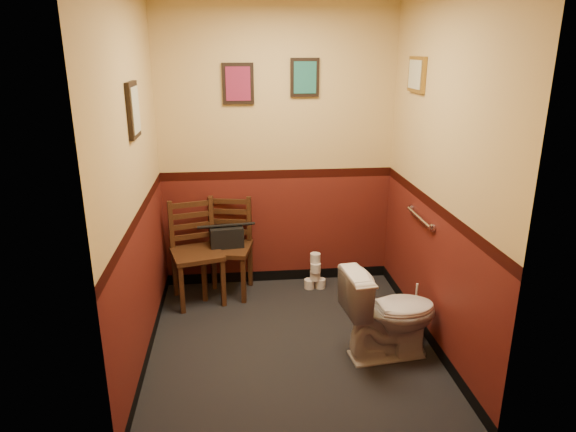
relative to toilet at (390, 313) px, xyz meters
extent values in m
cube|color=black|center=(-0.72, 0.21, -0.36)|extent=(2.20, 2.40, 0.00)
cube|color=#571A13|center=(-0.72, 1.41, 0.99)|extent=(2.20, 0.00, 2.70)
cube|color=#571A13|center=(-0.72, -0.99, 0.99)|extent=(2.20, 0.00, 2.70)
cube|color=#571A13|center=(-1.82, 0.21, 0.99)|extent=(0.00, 2.40, 2.70)
cube|color=#571A13|center=(0.38, 0.21, 0.99)|extent=(0.00, 2.40, 2.70)
cylinder|color=silver|center=(0.34, 0.46, 0.59)|extent=(0.03, 0.50, 0.03)
cylinder|color=silver|center=(0.36, 0.21, 0.59)|extent=(0.02, 0.06, 0.06)
cylinder|color=silver|center=(0.36, 0.71, 0.59)|extent=(0.02, 0.06, 0.06)
cube|color=black|center=(-1.07, 1.40, 1.59)|extent=(0.28, 0.03, 0.36)
cube|color=maroon|center=(-1.07, 1.38, 1.59)|extent=(0.22, 0.01, 0.30)
cube|color=black|center=(-0.47, 1.40, 1.64)|extent=(0.26, 0.03, 0.34)
cube|color=#216B63|center=(-0.47, 1.38, 1.64)|extent=(0.20, 0.01, 0.28)
cube|color=black|center=(-1.80, 0.31, 1.49)|extent=(0.03, 0.30, 0.38)
cube|color=beige|center=(-1.79, 0.31, 1.49)|extent=(0.01, 0.24, 0.31)
cube|color=olive|center=(0.36, 0.81, 1.69)|extent=(0.03, 0.34, 0.28)
cube|color=beige|center=(0.34, 0.81, 1.69)|extent=(0.01, 0.28, 0.22)
imported|color=white|center=(0.00, 0.00, 0.00)|extent=(0.77, 0.49, 0.71)
cylinder|color=silver|center=(0.28, 0.22, -0.29)|extent=(0.13, 0.13, 0.13)
cylinder|color=silver|center=(0.28, 0.22, -0.06)|extent=(0.02, 0.02, 0.38)
cube|color=#4A2916|center=(-1.49, 1.06, 0.11)|extent=(0.54, 0.54, 0.04)
cube|color=#4A2916|center=(-1.62, 0.83, -0.12)|extent=(0.05, 0.05, 0.47)
cube|color=#4A2916|center=(-1.72, 1.19, -0.12)|extent=(0.05, 0.05, 0.47)
cube|color=#4A2916|center=(-1.26, 0.93, -0.12)|extent=(0.05, 0.05, 0.47)
cube|color=#4A2916|center=(-1.36, 1.29, -0.12)|extent=(0.05, 0.05, 0.47)
cube|color=#4A2916|center=(-1.72, 1.20, 0.35)|extent=(0.05, 0.05, 0.47)
cube|color=#4A2916|center=(-1.36, 1.29, 0.35)|extent=(0.05, 0.05, 0.47)
cube|color=#4A2916|center=(-1.54, 1.24, 0.22)|extent=(0.35, 0.12, 0.05)
cube|color=#4A2916|center=(-1.54, 1.24, 0.32)|extent=(0.35, 0.12, 0.05)
cube|color=#4A2916|center=(-1.54, 1.24, 0.42)|extent=(0.35, 0.12, 0.05)
cube|color=#4A2916|center=(-1.54, 1.24, 0.53)|extent=(0.35, 0.12, 0.05)
cube|color=#4A2916|center=(-1.22, 1.18, 0.10)|extent=(0.51, 0.51, 0.04)
cube|color=#4A2916|center=(-1.44, 1.04, -0.13)|extent=(0.05, 0.05, 0.46)
cube|color=#4A2916|center=(-1.36, 1.40, -0.13)|extent=(0.05, 0.05, 0.46)
cube|color=#4A2916|center=(-1.08, 0.97, -0.13)|extent=(0.05, 0.05, 0.46)
cube|color=#4A2916|center=(-1.00, 1.33, -0.13)|extent=(0.05, 0.05, 0.46)
cube|color=#4A2916|center=(-1.36, 1.41, 0.33)|extent=(0.05, 0.04, 0.46)
cube|color=#4A2916|center=(-1.00, 1.33, 0.33)|extent=(0.05, 0.04, 0.46)
cube|color=#4A2916|center=(-1.18, 1.37, 0.20)|extent=(0.34, 0.09, 0.05)
cube|color=#4A2916|center=(-1.18, 1.37, 0.31)|extent=(0.34, 0.09, 0.05)
cube|color=#4A2916|center=(-1.18, 1.37, 0.41)|extent=(0.34, 0.09, 0.05)
cube|color=#4A2916|center=(-1.18, 1.37, 0.51)|extent=(0.34, 0.09, 0.05)
cube|color=black|center=(-1.22, 1.18, 0.22)|extent=(0.32, 0.19, 0.19)
cylinder|color=black|center=(-1.22, 1.18, 0.33)|extent=(0.27, 0.06, 0.03)
cylinder|color=silver|center=(-0.43, 1.20, -0.31)|extent=(0.10, 0.10, 0.09)
cylinder|color=silver|center=(-0.32, 1.20, -0.31)|extent=(0.10, 0.10, 0.09)
cylinder|color=silver|center=(-0.38, 1.19, -0.22)|extent=(0.10, 0.10, 0.09)
cylinder|color=silver|center=(-0.38, 1.17, -0.13)|extent=(0.10, 0.10, 0.09)
cylinder|color=silver|center=(-0.38, 1.20, -0.04)|extent=(0.10, 0.10, 0.09)
camera|label=1|loc=(-1.12, -3.33, 1.90)|focal=32.00mm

